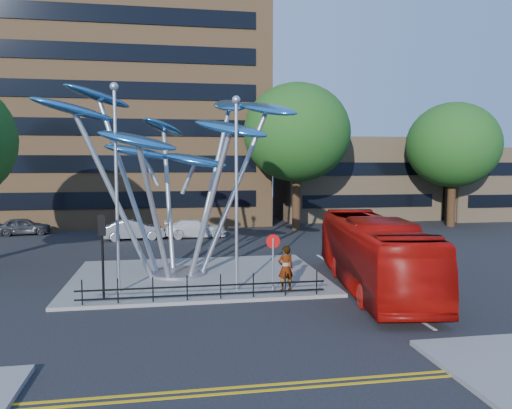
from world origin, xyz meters
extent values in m
plane|color=black|center=(0.00, 0.00, 0.00)|extent=(120.00, 120.00, 0.00)
cube|color=slate|center=(-1.00, 6.00, 0.07)|extent=(12.00, 9.00, 0.15)
cube|color=gold|center=(0.00, -6.00, 0.01)|extent=(40.00, 0.12, 0.01)
cube|color=gold|center=(0.00, -6.30, 0.01)|extent=(40.00, 0.12, 0.01)
cube|color=olive|center=(-6.00, 32.00, 15.00)|extent=(25.00, 15.00, 30.00)
cube|color=#9D805C|center=(16.00, 30.00, 4.00)|extent=(15.00, 8.00, 8.00)
cube|color=#9D805C|center=(30.00, 28.00, 3.50)|extent=(12.00, 8.00, 7.00)
cylinder|color=black|center=(8.00, 22.00, 2.86)|extent=(0.70, 0.70, 5.72)
ellipsoid|color=#1C4112|center=(8.00, 22.00, 8.06)|extent=(8.80, 8.80, 8.10)
cylinder|color=black|center=(22.00, 22.00, 2.53)|extent=(0.70, 0.70, 5.06)
ellipsoid|color=#1C4112|center=(22.00, 22.00, 7.13)|extent=(8.00, 8.00, 7.36)
cylinder|color=#9EA0A5|center=(-2.00, 6.50, 0.21)|extent=(2.80, 2.80, 0.12)
cylinder|color=#9EA0A5|center=(-3.20, 5.90, 4.05)|extent=(0.24, 0.24, 7.80)
ellipsoid|color=#2B73BC|center=(-6.40, 4.90, 7.95)|extent=(3.92, 2.95, 1.39)
cylinder|color=#9EA0A5|center=(-2.40, 5.50, 3.35)|extent=(0.24, 0.24, 6.40)
ellipsoid|color=#2B73BC|center=(-3.60, 3.30, 6.55)|extent=(3.47, 1.78, 1.31)
cylinder|color=#9EA0A5|center=(-1.40, 5.70, 3.65)|extent=(0.24, 0.24, 7.00)
ellipsoid|color=#2B73BC|center=(0.40, 4.10, 7.15)|extent=(3.81, 3.11, 1.36)
cylinder|color=#9EA0A5|center=(-0.80, 6.50, 4.25)|extent=(0.24, 0.24, 8.20)
ellipsoid|color=#2B73BC|center=(2.60, 6.90, 8.35)|extent=(3.52, 4.06, 1.44)
cylinder|color=#9EA0A5|center=(-1.20, 7.40, 4.45)|extent=(0.24, 0.24, 8.60)
ellipsoid|color=#2B73BC|center=(1.00, 9.40, 8.75)|extent=(2.21, 3.79, 1.39)
cylinder|color=#9EA0A5|center=(-2.20, 7.50, 3.85)|extent=(0.24, 0.24, 7.40)
ellipsoid|color=#2B73BC|center=(-2.60, 10.10, 7.55)|extent=(3.02, 3.71, 1.34)
cylinder|color=#9EA0A5|center=(-3.00, 6.90, 4.55)|extent=(0.24, 0.24, 8.80)
ellipsoid|color=#2B73BC|center=(-5.80, 8.30, 8.95)|extent=(3.88, 3.60, 1.42)
ellipsoid|color=#2B73BC|center=(-3.80, 6.70, 6.15)|extent=(3.40, 1.96, 1.13)
ellipsoid|color=#2B73BC|center=(-1.10, 6.10, 5.75)|extent=(3.39, 2.16, 1.11)
cylinder|color=#9EA0A5|center=(-4.50, 3.50, 4.40)|extent=(0.14, 0.14, 8.50)
sphere|color=#9EA0A5|center=(-4.50, 3.50, 8.77)|extent=(0.36, 0.36, 0.36)
cylinder|color=#9EA0A5|center=(0.50, 3.00, 4.15)|extent=(0.14, 0.14, 8.00)
sphere|color=#9EA0A5|center=(0.50, 3.00, 8.27)|extent=(0.36, 0.36, 0.36)
cylinder|color=black|center=(-5.00, 2.50, 1.75)|extent=(0.10, 0.10, 3.20)
cube|color=black|center=(-5.00, 2.50, 3.15)|extent=(0.28, 0.18, 0.85)
sphere|color=#FF0C0C|center=(-5.00, 2.50, 3.43)|extent=(0.18, 0.18, 0.18)
cylinder|color=#9EA0A5|center=(2.00, 2.50, 1.30)|extent=(0.08, 0.08, 2.30)
cylinder|color=red|center=(2.00, 2.53, 2.30)|extent=(0.60, 0.04, 0.60)
cube|color=white|center=(2.00, 2.55, 2.30)|extent=(0.42, 0.03, 0.10)
cylinder|color=black|center=(-5.70, 1.70, 0.65)|extent=(0.05, 0.05, 1.00)
cylinder|color=black|center=(-4.36, 1.70, 0.65)|extent=(0.05, 0.05, 1.00)
cylinder|color=black|center=(-3.01, 1.70, 0.65)|extent=(0.05, 0.05, 1.00)
cylinder|color=black|center=(-1.67, 1.70, 0.65)|extent=(0.05, 0.05, 1.00)
cylinder|color=black|center=(-0.33, 1.70, 0.65)|extent=(0.05, 0.05, 1.00)
cylinder|color=black|center=(1.01, 1.70, 0.65)|extent=(0.05, 0.05, 1.00)
cylinder|color=black|center=(2.36, 1.70, 0.65)|extent=(0.05, 0.05, 1.00)
cylinder|color=black|center=(3.70, 1.70, 0.65)|extent=(0.05, 0.05, 1.00)
cube|color=black|center=(-1.00, 1.70, 0.70)|extent=(10.00, 0.06, 0.06)
cube|color=black|center=(-1.00, 1.70, 0.35)|extent=(10.00, 0.06, 0.06)
imported|color=#A30C07|center=(6.60, 2.70, 1.61)|extent=(4.26, 11.82, 3.22)
imported|color=gray|center=(2.55, 2.50, 1.13)|extent=(0.78, 0.58, 1.96)
imported|color=#3B3D42|center=(-13.58, 22.86, 0.68)|extent=(4.15, 2.16, 1.35)
imported|color=#ACADB3|center=(-4.97, 18.96, 0.73)|extent=(4.56, 2.00, 1.46)
imported|color=silver|center=(-0.47, 19.29, 0.67)|extent=(4.67, 1.99, 1.34)
camera|label=1|loc=(-2.26, -18.05, 5.69)|focal=35.00mm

